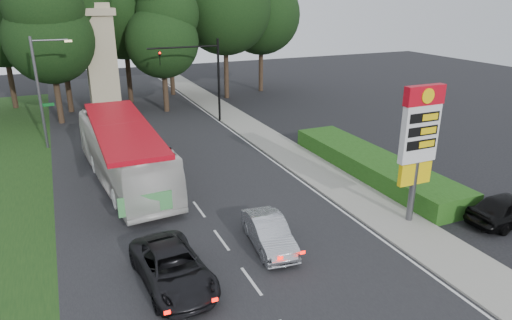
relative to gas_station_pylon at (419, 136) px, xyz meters
name	(u,v)px	position (x,y,z in m)	size (l,w,h in m)	color
ground	(256,289)	(-9.20, -1.99, -4.45)	(120.00, 120.00, 0.00)	black
road_surface	(177,180)	(-9.20, 10.01, -4.44)	(14.00, 80.00, 0.02)	black
sidewalk_right	(299,160)	(-0.70, 10.01, -4.39)	(3.00, 80.00, 0.12)	gray
grass_verge_left	(10,170)	(-18.70, 16.01, -4.44)	(5.00, 50.00, 0.02)	#193814
hedge	(372,165)	(2.30, 6.01, -3.85)	(3.00, 14.00, 1.20)	#1C4512
gas_station_pylon	(419,136)	(0.00, 0.00, 0.00)	(2.10, 0.45, 6.85)	#59595E
traffic_signal_mast	(204,70)	(-3.52, 22.00, 0.22)	(6.10, 0.35, 7.20)	black
streetlight_signs	(41,88)	(-16.19, 20.01, -0.01)	(2.75, 0.98, 8.00)	#59595E
monument	(101,61)	(-11.20, 28.01, 0.66)	(3.00, 3.00, 10.05)	tan
tree_east_near	(168,5)	(-3.20, 35.01, 5.23)	(8.12, 8.12, 15.95)	#2D2116
tree_monument_left	(47,20)	(-15.20, 27.01, 4.23)	(7.28, 7.28, 14.30)	#2D2116
tree_monument_right	(161,26)	(-5.70, 27.51, 3.56)	(6.72, 6.72, 13.20)	#2D2116
transit_bus	(124,154)	(-12.07, 10.92, -2.65)	(3.02, 12.91, 3.60)	white
sedan_silver	(269,233)	(-7.42, 0.63, -3.76)	(1.46, 4.20, 1.38)	#ADAFB5
suv_charcoal	(173,268)	(-12.03, -0.38, -3.73)	(2.38, 5.15, 1.43)	black
parked_car_black	(509,209)	(4.36, -2.07, -3.67)	(1.85, 4.59, 1.56)	black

